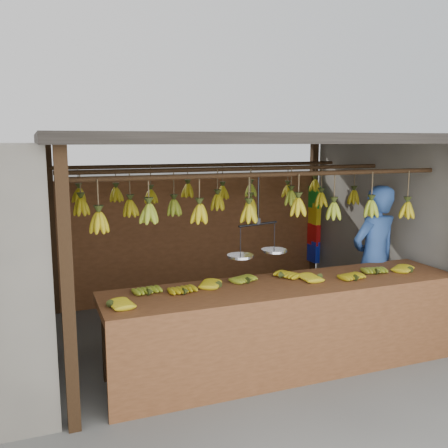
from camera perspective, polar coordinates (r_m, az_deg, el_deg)
name	(u,v)px	position (r m, az deg, el deg)	size (l,w,h in m)	color
ground	(233,331)	(6.30, 1.00, -12.17)	(80.00, 80.00, 0.00)	#5B5B57
stall	(223,170)	(6.17, -0.10, 6.20)	(4.30, 3.30, 2.40)	black
counter	(292,305)	(5.07, 7.78, -9.12)	(3.79, 0.85, 0.96)	brown
hanging_bananas	(233,201)	(5.90, 1.09, 2.61)	(3.63, 2.25, 0.39)	#B59F13
balance_scale	(258,249)	(5.00, 3.87, -2.84)	(0.67, 0.36, 0.80)	black
vendor	(374,260)	(6.31, 16.78, -3.95)	(0.66, 0.43, 1.81)	#3359A5
bag_bundles	(314,224)	(8.05, 10.25, -0.02)	(0.08, 0.26, 1.21)	#199926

